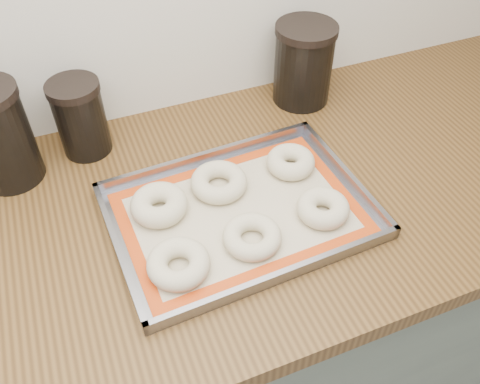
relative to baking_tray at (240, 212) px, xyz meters
name	(u,v)px	position (x,y,z in m)	size (l,w,h in m)	color
cabinet	(203,336)	(-0.08, 0.05, -0.48)	(3.00, 0.65, 0.86)	#5E6A5E
countertop	(190,217)	(-0.08, 0.05, -0.03)	(3.06, 0.68, 0.04)	brown
baking_tray	(240,212)	(0.00, 0.00, 0.00)	(0.47, 0.35, 0.03)	gray
baking_mat	(240,213)	(0.00, 0.00, 0.00)	(0.43, 0.31, 0.00)	#C6B793
bagel_front_left	(179,264)	(-0.14, -0.08, 0.02)	(0.10, 0.10, 0.03)	beige
bagel_front_mid	(252,237)	(-0.01, -0.07, 0.01)	(0.10, 0.10, 0.03)	beige
bagel_front_right	(323,208)	(0.14, -0.06, 0.02)	(0.10, 0.10, 0.04)	beige
bagel_back_left	(159,205)	(-0.13, 0.06, 0.02)	(0.10, 0.10, 0.04)	beige
bagel_back_mid	(219,182)	(-0.01, 0.07, 0.01)	(0.11, 0.11, 0.03)	beige
bagel_back_right	(291,162)	(0.14, 0.07, 0.02)	(0.10, 0.10, 0.04)	beige
canister_mid	(81,118)	(-0.22, 0.29, 0.07)	(0.10, 0.10, 0.16)	black
canister_right	(303,64)	(0.27, 0.29, 0.08)	(0.13, 0.13, 0.18)	black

